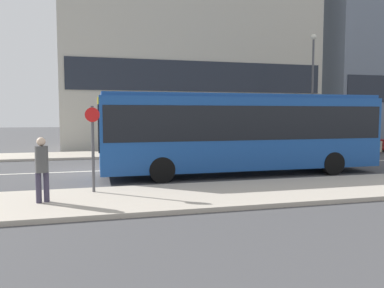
% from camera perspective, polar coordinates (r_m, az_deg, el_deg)
% --- Properties ---
extents(ground_plane, '(120.00, 120.00, 0.00)m').
position_cam_1_polar(ground_plane, '(17.20, -14.98, -4.03)').
color(ground_plane, '#444447').
extents(sidewalk_near, '(44.00, 3.50, 0.13)m').
position_cam_1_polar(sidewalk_near, '(11.04, -15.23, -8.47)').
color(sidewalk_near, '#B2A899').
rests_on(sidewalk_near, ground_plane).
extents(sidewalk_far, '(44.00, 3.50, 0.13)m').
position_cam_1_polar(sidewalk_far, '(23.39, -14.88, -1.62)').
color(sidewalk_far, '#B2A899').
rests_on(sidewalk_far, ground_plane).
extents(lane_centerline, '(41.80, 0.16, 0.01)m').
position_cam_1_polar(lane_centerline, '(17.20, -14.99, -4.01)').
color(lane_centerline, silver).
rests_on(lane_centerline, ground_plane).
extents(apartment_block_left_tower, '(19.88, 5.90, 19.15)m').
position_cam_1_polar(apartment_block_left_tower, '(31.20, 0.00, 17.62)').
color(apartment_block_left_tower, '#B7B2A3').
rests_on(apartment_block_left_tower, ground_plane).
extents(city_bus, '(11.66, 2.50, 3.33)m').
position_cam_1_polar(city_bus, '(15.76, 7.63, 2.31)').
color(city_bus, '#194793').
rests_on(city_bus, ground_plane).
extents(parked_car_0, '(3.93, 1.71, 1.27)m').
position_cam_1_polar(parked_car_0, '(25.79, 22.42, -0.03)').
color(parked_car_0, '#A39E84').
rests_on(parked_car_0, ground_plane).
extents(pedestrian_near_stop, '(0.34, 0.34, 1.78)m').
position_cam_1_polar(pedestrian_near_stop, '(10.89, -21.91, -3.04)').
color(pedestrian_near_stop, '#383347').
rests_on(pedestrian_near_stop, sidewalk_near).
extents(bus_stop_sign, '(0.44, 0.12, 2.65)m').
position_cam_1_polar(bus_stop_sign, '(11.82, -14.87, 0.31)').
color(bus_stop_sign, '#4C4C51').
rests_on(bus_stop_sign, sidewalk_near).
extents(street_lamp, '(0.36, 0.36, 7.73)m').
position_cam_1_polar(street_lamp, '(26.84, 17.90, 9.17)').
color(street_lamp, '#4C4C51').
rests_on(street_lamp, sidewalk_far).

